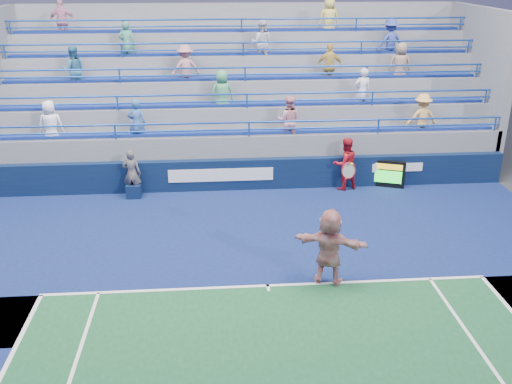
{
  "coord_description": "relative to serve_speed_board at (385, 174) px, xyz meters",
  "views": [
    {
      "loc": [
        -1.25,
        -12.05,
        7.45
      ],
      "look_at": [
        -0.09,
        2.5,
        1.5
      ],
      "focal_mm": 40.0,
      "sensor_mm": 36.0,
      "label": 1
    }
  ],
  "objects": [
    {
      "name": "bleacher_stand",
      "position": [
        -4.74,
        3.95,
        1.06
      ],
      "size": [
        18.0,
        5.6,
        6.13
      ],
      "color": "slate",
      "rests_on": "ground"
    },
    {
      "name": "serve_speed_board",
      "position": [
        0.0,
        0.0,
        0.0
      ],
      "size": [
        1.38,
        0.63,
        0.98
      ],
      "color": "black",
      "rests_on": "ground"
    },
    {
      "name": "sponsor_wall",
      "position": [
        -4.74,
        0.18,
        0.06
      ],
      "size": [
        18.0,
        0.32,
        1.1
      ],
      "color": "#091734",
      "rests_on": "ground"
    },
    {
      "name": "judge_chair",
      "position": [
        -8.7,
        -0.27,
        -0.22
      ],
      "size": [
        0.48,
        0.48,
        0.85
      ],
      "color": "#0C1B3C",
      "rests_on": "ground"
    },
    {
      "name": "line_judge",
      "position": [
        -8.73,
        -0.24,
        0.35
      ],
      "size": [
        0.64,
        0.45,
        1.67
      ],
      "primitive_type": "imported",
      "rotation": [
        0.0,
        0.0,
        3.07
      ],
      "color": "#15193B",
      "rests_on": "ground"
    },
    {
      "name": "ground",
      "position": [
        -4.75,
        -6.32,
        -0.49
      ],
      "size": [
        120.0,
        120.0,
        0.0
      ],
      "primitive_type": "plane",
      "color": "#333538"
    },
    {
      "name": "ball_girl",
      "position": [
        -1.45,
        -0.09,
        0.43
      ],
      "size": [
        1.06,
        0.93,
        1.85
      ],
      "primitive_type": "imported",
      "rotation": [
        0.0,
        0.0,
        3.43
      ],
      "color": "#B11420",
      "rests_on": "ground"
    },
    {
      "name": "tennis_player",
      "position": [
        -3.24,
        -6.24,
        0.5
      ],
      "size": [
        1.91,
        1.2,
        3.16
      ],
      "color": "silver",
      "rests_on": "ground"
    }
  ]
}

